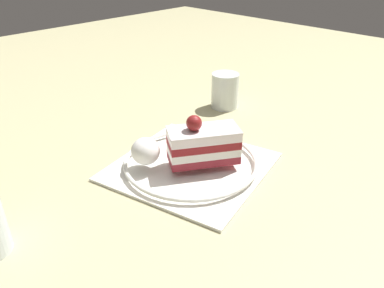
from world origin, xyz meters
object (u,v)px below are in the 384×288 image
at_px(whipped_cream_dollop, 146,151).
at_px(fork, 197,135).
at_px(dessert_plate, 192,164).
at_px(cake_slice, 203,144).
at_px(drink_glass_far, 225,93).

height_order(whipped_cream_dollop, fork, whipped_cream_dollop).
bearing_deg(dessert_plate, whipped_cream_dollop, 141.87).
height_order(dessert_plate, fork, fork).
distance_m(dessert_plate, cake_slice, 0.04).
bearing_deg(cake_slice, dessert_plate, 130.49).
xyz_separation_m(dessert_plate, fork, (0.07, 0.05, 0.01)).
relative_size(cake_slice, whipped_cream_dollop, 2.68).
relative_size(whipped_cream_dollop, fork, 0.45).
distance_m(dessert_plate, fork, 0.09).
height_order(dessert_plate, cake_slice, cake_slice).
bearing_deg(drink_glass_far, cake_slice, -147.79).
bearing_deg(cake_slice, drink_glass_far, 32.21).
bearing_deg(whipped_cream_dollop, drink_glass_far, 15.59).
xyz_separation_m(dessert_plate, whipped_cream_dollop, (-0.06, 0.05, 0.03)).
bearing_deg(cake_slice, whipped_cream_dollop, 139.71).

